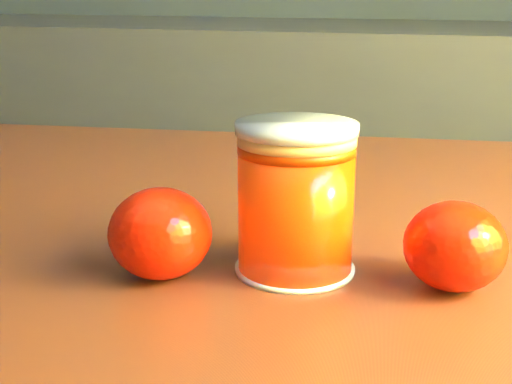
% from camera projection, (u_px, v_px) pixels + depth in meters
% --- Properties ---
extents(kitchen_counter, '(3.15, 0.60, 0.90)m').
position_uv_depth(kitchen_counter, '(86.00, 186.00, 1.98)').
color(kitchen_counter, '#46474B').
rests_on(kitchen_counter, ground).
extents(table, '(1.16, 0.89, 0.80)m').
position_uv_depth(table, '(357.00, 355.00, 0.58)').
color(table, brown).
rests_on(table, ground).
extents(juice_glass, '(0.08, 0.08, 0.10)m').
position_uv_depth(juice_glass, '(296.00, 200.00, 0.47)').
color(juice_glass, '#FF3405').
rests_on(juice_glass, table).
extents(orange_front, '(0.08, 0.08, 0.06)m').
position_uv_depth(orange_front, '(160.00, 233.00, 0.46)').
color(orange_front, red).
rests_on(orange_front, table).
extents(orange_back, '(0.06, 0.06, 0.06)m').
position_uv_depth(orange_back, '(455.00, 246.00, 0.45)').
color(orange_back, red).
rests_on(orange_back, table).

